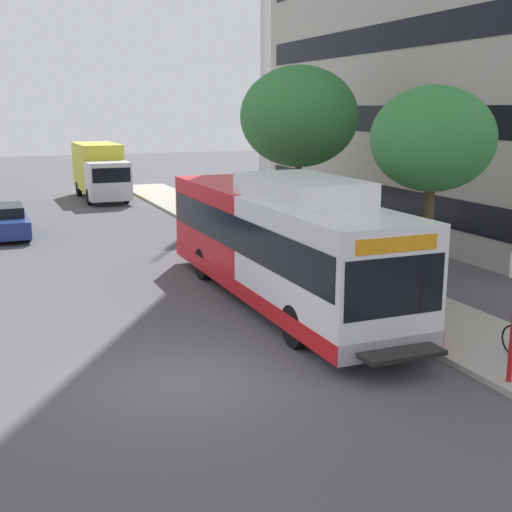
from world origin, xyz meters
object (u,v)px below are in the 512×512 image
Objects in this scene: box_truck_background at (100,170)px; street_tree_near_stop at (433,140)px; transit_bus at (278,243)px; street_tree_mid_block at (299,117)px; parked_car_far_lane at (5,221)px.

street_tree_near_stop is at bearing -80.41° from box_truck_background.
transit_bus is 23.98m from box_truck_background.
street_tree_mid_block is at bearing 60.33° from transit_bus.
street_tree_mid_block is 17.99m from box_truck_background.
transit_bus is at bearing -63.62° from parked_car_far_lane.
street_tree_mid_block reaches higher than transit_bus.
box_truck_background is at bearing 99.59° from street_tree_near_stop.
street_tree_mid_block is (0.40, 8.85, 0.47)m from street_tree_near_stop.
street_tree_mid_block is at bearing -31.42° from parked_car_far_lane.
street_tree_near_stop is 18.82m from parked_car_far_lane.
box_truck_background is at bearing 91.97° from transit_bus.
box_truck_background is (-4.37, 25.89, -2.80)m from street_tree_near_stop.
transit_bus is 4.93m from street_tree_near_stop.
parked_car_far_lane is at bearing 116.38° from transit_bus.
parked_car_far_lane is at bearing -118.88° from box_truck_background.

